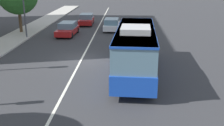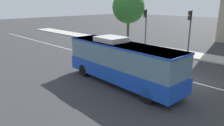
# 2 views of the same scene
# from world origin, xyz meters

# --- Properties ---
(ground_plane) EXTENTS (160.00, 160.00, 0.00)m
(ground_plane) POSITION_xyz_m (0.00, 0.00, 0.00)
(ground_plane) COLOR #333335
(lane_centre_line) EXTENTS (76.00, 0.16, 0.01)m
(lane_centre_line) POSITION_xyz_m (0.00, 0.00, 0.01)
(lane_centre_line) COLOR silver
(lane_centre_line) RESTS_ON ground_plane
(transit_bus) EXTENTS (10.12, 3.05, 3.46)m
(transit_bus) POSITION_xyz_m (-3.15, -4.20, 1.81)
(transit_bus) COLOR #1947B7
(transit_bus) RESTS_ON ground_plane
(sedan_red) EXTENTS (4.55, 1.94, 1.46)m
(sedan_red) POSITION_xyz_m (16.59, 1.84, 0.72)
(sedan_red) COLOR #B21919
(sedan_red) RESTS_ON ground_plane
(sedan_red_ahead) EXTENTS (4.58, 2.00, 1.46)m
(sedan_red_ahead) POSITION_xyz_m (9.29, 3.00, 0.72)
(sedan_red_ahead) COLOR #B21919
(sedan_red_ahead) RESTS_ON ground_plane
(sedan_white) EXTENTS (4.53, 1.89, 1.46)m
(sedan_white) POSITION_xyz_m (12.48, -1.85, 0.72)
(sedan_white) COLOR white
(sedan_white) RESTS_ON ground_plane
(traffic_light_near_corner) EXTENTS (0.32, 0.62, 5.20)m
(traffic_light_near_corner) POSITION_xyz_m (7.57, 7.01, 3.56)
(traffic_light_near_corner) COLOR #47474C
(traffic_light_near_corner) RESTS_ON ground_plane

